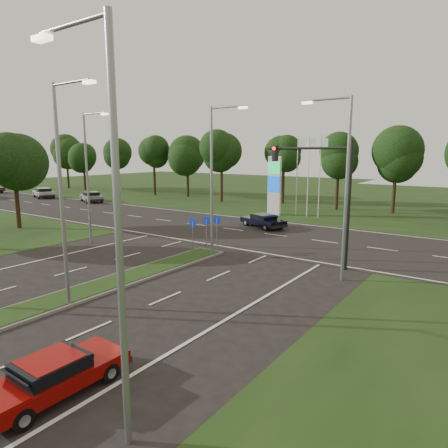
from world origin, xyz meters
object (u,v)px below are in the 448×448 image
Objects in this scene: navy_sedan at (263,220)px; far_car_a at (91,196)px; far_car_b at (44,192)px; red_sedan at (53,375)px.

navy_sedan is 0.92× the size of far_car_a.
far_car_b is at bearing 108.72° from navy_sedan.
far_car_a is at bearing 142.81° from red_sedan.
red_sedan is 0.85× the size of navy_sedan.
navy_sedan is at bearing 107.72° from red_sedan.
navy_sedan is at bearing -73.06° from far_car_b.
red_sedan is 25.19m from navy_sedan.
far_car_a is (-27.20, 2.81, 0.08)m from navy_sedan.
red_sedan is 0.77× the size of far_car_a.
navy_sedan reaches higher than red_sedan.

